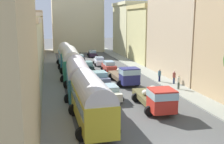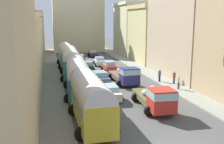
{
  "view_description": "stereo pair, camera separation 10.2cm",
  "coord_description": "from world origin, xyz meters",
  "views": [
    {
      "loc": [
        -7.75,
        -13.45,
        8.27
      ],
      "look_at": [
        0.0,
        18.88,
        1.72
      ],
      "focal_mm": 43.46,
      "sensor_mm": 36.0,
      "label": 1
    },
    {
      "loc": [
        -7.65,
        -13.48,
        8.27
      ],
      "look_at": [
        0.0,
        18.88,
        1.72
      ],
      "focal_mm": 43.46,
      "sensor_mm": 36.0,
      "label": 2
    }
  ],
  "objects": [
    {
      "name": "building_left_1",
      "position": [
        -10.54,
        15.2,
        4.21
      ],
      "size": [
        4.5,
        12.68,
        8.38
      ],
      "color": "beige",
      "rests_on": "ground"
    },
    {
      "name": "sidewalk_right",
      "position": [
        7.25,
        27.0,
        0.07
      ],
      "size": [
        2.5,
        70.0,
        0.14
      ],
      "primitive_type": "cube",
      "color": "gray",
      "rests_on": "ground"
    },
    {
      "name": "sidewalk_left",
      "position": [
        -7.25,
        27.0,
        0.07
      ],
      "size": [
        2.5,
        70.0,
        0.14
      ],
      "primitive_type": "cube",
      "color": "gray",
      "rests_on": "ground"
    },
    {
      "name": "cargo_truck_0",
      "position": [
        1.65,
        8.52,
        1.26
      ],
      "size": [
        3.14,
        7.08,
        2.4
      ],
      "color": "#B5291F",
      "rests_on": "ground"
    },
    {
      "name": "parked_bus_1",
      "position": [
        -4.6,
        15.5,
        2.16
      ],
      "size": [
        3.59,
        9.8,
        3.94
      ],
      "color": "teal",
      "rests_on": "ground"
    },
    {
      "name": "parked_bus_3",
      "position": [
        -4.6,
        33.5,
        2.2
      ],
      "size": [
        3.33,
        8.84,
        4.01
      ],
      "color": "teal",
      "rests_on": "ground"
    },
    {
      "name": "car_2",
      "position": [
        1.89,
        45.42,
        0.72
      ],
      "size": [
        2.39,
        4.28,
        1.41
      ],
      "color": "#2A1B2F",
      "rests_on": "ground"
    },
    {
      "name": "parked_bus_0",
      "position": [
        -4.6,
        6.5,
        2.18
      ],
      "size": [
        3.27,
        8.35,
        3.95
      ],
      "color": "gold",
      "rests_on": "ground"
    },
    {
      "name": "pedestrian_2",
      "position": [
        7.72,
        17.32,
        1.01
      ],
      "size": [
        0.53,
        0.53,
        1.78
      ],
      "color": "#273251",
      "rests_on": "ground"
    },
    {
      "name": "pedestrian_0",
      "position": [
        7.06,
        14.78,
        1.01
      ],
      "size": [
        0.41,
        0.41,
        1.78
      ],
      "color": "#464B3F",
      "rests_on": "ground"
    },
    {
      "name": "ground_plane",
      "position": [
        0.0,
        27.0,
        0.0
      ],
      "size": [
        154.0,
        154.0,
        0.0
      ],
      "primitive_type": "plane",
      "color": "#4D4E4B"
    },
    {
      "name": "building_left_4",
      "position": [
        -11.46,
        56.52,
        5.1
      ],
      "size": [
        5.93,
        9.32,
        10.21
      ],
      "color": "tan",
      "rests_on": "ground"
    },
    {
      "name": "cargo_truck_1",
      "position": [
        1.76,
        18.88,
        1.22
      ],
      "size": [
        3.21,
        7.14,
        2.42
      ],
      "color": "navy",
      "rests_on": "ground"
    },
    {
      "name": "car_5",
      "position": [
        -1.68,
        28.71,
        0.81
      ],
      "size": [
        2.21,
        3.88,
        1.62
      ],
      "color": "#1A2A28",
      "rests_on": "ground"
    },
    {
      "name": "car_0",
      "position": [
        1.67,
        27.89,
        0.83
      ],
      "size": [
        2.28,
        3.91,
        1.66
      ],
      "color": "#B0372C",
      "rests_on": "ground"
    },
    {
      "name": "building_left_2",
      "position": [
        -11.21,
        29.3,
        4.54
      ],
      "size": [
        5.96,
        14.49,
        9.04
      ],
      "color": "beige",
      "rests_on": "ground"
    },
    {
      "name": "distant_church",
      "position": [
        0.0,
        56.57,
        7.06
      ],
      "size": [
        12.52,
        7.25,
        19.78
      ],
      "color": "beige",
      "rests_on": "ground"
    },
    {
      "name": "car_6",
      "position": [
        -1.86,
        38.19,
        0.77
      ],
      "size": [
        2.31,
        3.86,
        1.51
      ],
      "color": "#23282A",
      "rests_on": "ground"
    },
    {
      "name": "car_1",
      "position": [
        1.3,
        34.11,
        0.76
      ],
      "size": [
        2.31,
        4.23,
        1.49
      ],
      "color": "silver",
      "rests_on": "ground"
    },
    {
      "name": "parked_bus_2",
      "position": [
        -4.6,
        24.5,
        2.37
      ],
      "size": [
        3.47,
        9.49,
        4.25
      ],
      "color": "#389A73",
      "rests_on": "ground"
    },
    {
      "name": "building_right_2",
      "position": [
        10.5,
        22.06,
        7.19
      ],
      "size": [
        4.4,
        14.68,
        14.31
      ],
      "color": "tan",
      "rests_on": "ground"
    },
    {
      "name": "pedestrian_1",
      "position": [
        6.44,
        18.94,
        0.99
      ],
      "size": [
        0.55,
        0.55,
        1.76
      ],
      "color": "#1A2149",
      "rests_on": "ground"
    },
    {
      "name": "building_right_3",
      "position": [
        10.98,
        35.52,
        5.45
      ],
      "size": [
        5.47,
        10.98,
        10.82
      ],
      "color": "tan",
      "rests_on": "ground"
    },
    {
      "name": "building_left_3",
      "position": [
        -11.26,
        43.98,
        4.63
      ],
      "size": [
        5.52,
        14.26,
        9.25
      ],
      "color": "tan",
      "rests_on": "ground"
    },
    {
      "name": "car_4",
      "position": [
        -1.41,
        19.74,
        0.84
      ],
      "size": [
        2.55,
        4.08,
        1.68
      ],
      "color": "slate",
      "rests_on": "ground"
    },
    {
      "name": "car_3",
      "position": [
        -1.67,
        13.01,
        0.78
      ],
      "size": [
        2.35,
        4.17,
        1.53
      ],
      "color": "beige",
      "rests_on": "ground"
    },
    {
      "name": "building_right_4",
      "position": [
        11.27,
        47.47,
        6.0
      ],
      "size": [
        6.1,
        11.86,
        11.93
      ],
      "color": "beige",
      "rests_on": "ground"
    }
  ]
}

